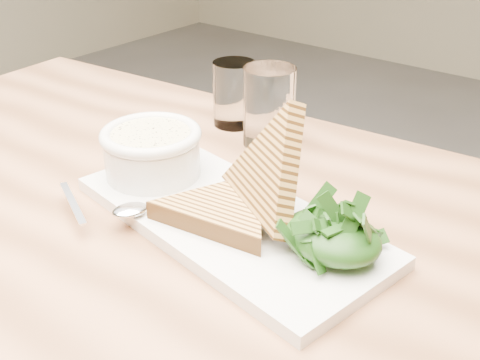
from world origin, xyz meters
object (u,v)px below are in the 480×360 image
Objects in this scene: platter at (229,220)px; glass_far at (269,107)px; table_top at (135,221)px; glass_near at (234,94)px; soup_bowl at (152,157)px.

glass_far is (-0.10, 0.21, 0.05)m from platter.
table_top is at bearing -161.38° from platter.
table_top is at bearing -76.47° from glass_near.
table_top is 0.29m from glass_near.
platter is at bearing 18.62° from table_top.
glass_far is (0.08, -0.02, 0.01)m from glass_near.
soup_bowl is 0.20m from glass_far.
soup_bowl reaches higher than table_top.
glass_near is (-0.06, 0.27, 0.07)m from table_top.
table_top is 9.66× the size of glass_far.
glass_near is (-0.04, 0.22, 0.01)m from soup_bowl.
glass_far is at bearing 115.12° from platter.
glass_near reaches higher than platter.
glass_far reaches higher than glass_near.
table_top is 0.26m from glass_far.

